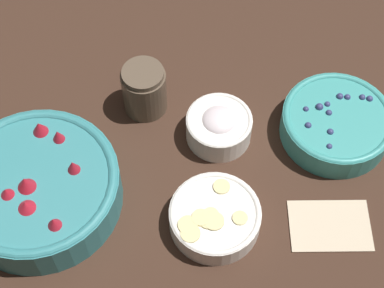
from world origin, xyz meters
The scene contains 7 objects.
ground_plane centered at (0.00, 0.00, 0.00)m, with size 4.00×4.00×0.00m, color #382319.
bowl_strawberries centered at (-0.18, -0.10, 0.04)m, with size 0.27×0.27×0.09m.
bowl_blueberries centered at (0.27, 0.16, 0.03)m, with size 0.19×0.19×0.06m.
bowl_bananas centered at (0.11, -0.07, 0.03)m, with size 0.15×0.15×0.04m.
bowl_cream centered at (0.07, 0.10, 0.03)m, with size 0.11×0.11×0.06m.
jar_chocolate centered at (-0.07, 0.13, 0.04)m, with size 0.08×0.08×0.10m.
napkin centered at (0.29, -0.02, 0.00)m, with size 0.15×0.12×0.01m.
Camera 1 is at (0.19, -0.50, 0.94)m, focal length 60.00 mm.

